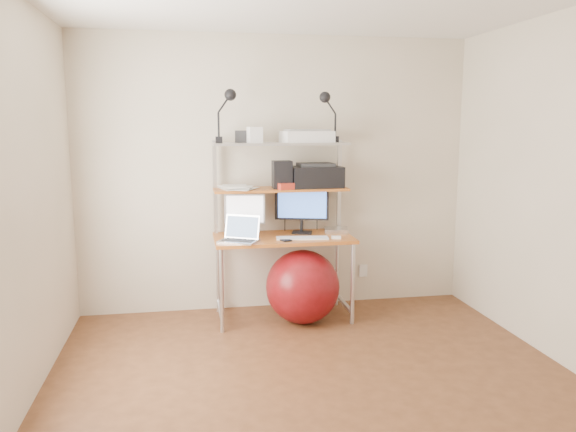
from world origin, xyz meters
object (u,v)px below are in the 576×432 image
object	(u,v)px
printer	(316,176)
exercise_ball	(303,287)
monitor_silver	(245,212)
laptop	(240,236)
monitor_black	(302,206)

from	to	relation	value
printer	exercise_ball	xyz separation A→B (m)	(-0.18, -0.29, -0.93)
monitor_silver	laptop	size ratio (longest dim) A/B	1.03
monitor_silver	printer	distance (m)	0.71
monitor_silver	exercise_ball	xyz separation A→B (m)	(0.47, -0.24, -0.63)
monitor_black	monitor_silver	bearing A→B (deg)	-160.33
monitor_black	laptop	size ratio (longest dim) A/B	1.24
printer	monitor_silver	bearing A→B (deg)	-177.90
monitor_black	laptop	xyz separation A→B (m)	(-0.58, -0.25, -0.20)
monitor_silver	monitor_black	size ratio (longest dim) A/B	0.82
laptop	exercise_ball	world-z (taller)	laptop
monitor_black	printer	world-z (taller)	printer
printer	laptop	bearing A→B (deg)	-161.29
laptop	exercise_ball	xyz separation A→B (m)	(0.53, -0.02, -0.47)
monitor_silver	monitor_black	distance (m)	0.52
printer	exercise_ball	distance (m)	0.99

